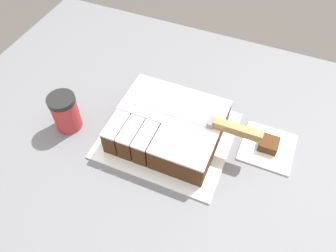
{
  "coord_description": "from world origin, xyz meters",
  "views": [
    {
      "loc": [
        0.18,
        -0.46,
        1.63
      ],
      "look_at": [
        -0.03,
        0.05,
        0.94
      ],
      "focal_mm": 35.0,
      "sensor_mm": 36.0,
      "label": 1
    }
  ],
  "objects_px": {
    "cake": "(169,126)",
    "coffee_cup": "(65,112)",
    "brownie": "(269,144)",
    "knife": "(220,125)",
    "cake_board": "(168,135)"
  },
  "relations": [
    {
      "from": "brownie",
      "to": "coffee_cup",
      "type": "bearing_deg",
      "value": -165.4
    },
    {
      "from": "knife",
      "to": "coffee_cup",
      "type": "height_order",
      "value": "coffee_cup"
    },
    {
      "from": "cake_board",
      "to": "brownie",
      "type": "height_order",
      "value": "brownie"
    },
    {
      "from": "coffee_cup",
      "to": "brownie",
      "type": "xyz_separation_m",
      "value": [
        0.54,
        0.14,
        -0.04
      ]
    },
    {
      "from": "coffee_cup",
      "to": "cake_board",
      "type": "bearing_deg",
      "value": 15.09
    },
    {
      "from": "cake",
      "to": "coffee_cup",
      "type": "relative_size",
      "value": 2.49
    },
    {
      "from": "cake_board",
      "to": "coffee_cup",
      "type": "distance_m",
      "value": 0.29
    },
    {
      "from": "cake",
      "to": "brownie",
      "type": "bearing_deg",
      "value": 13.81
    },
    {
      "from": "brownie",
      "to": "knife",
      "type": "bearing_deg",
      "value": -160.63
    },
    {
      "from": "cake_board",
      "to": "coffee_cup",
      "type": "xyz_separation_m",
      "value": [
        -0.27,
        -0.07,
        0.05
      ]
    },
    {
      "from": "knife",
      "to": "coffee_cup",
      "type": "relative_size",
      "value": 3.2
    },
    {
      "from": "cake_board",
      "to": "knife",
      "type": "relative_size",
      "value": 0.96
    },
    {
      "from": "knife",
      "to": "brownie",
      "type": "height_order",
      "value": "knife"
    },
    {
      "from": "coffee_cup",
      "to": "brownie",
      "type": "bearing_deg",
      "value": 14.6
    },
    {
      "from": "cake",
      "to": "coffee_cup",
      "type": "xyz_separation_m",
      "value": [
        -0.27,
        -0.08,
        0.01
      ]
    }
  ]
}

